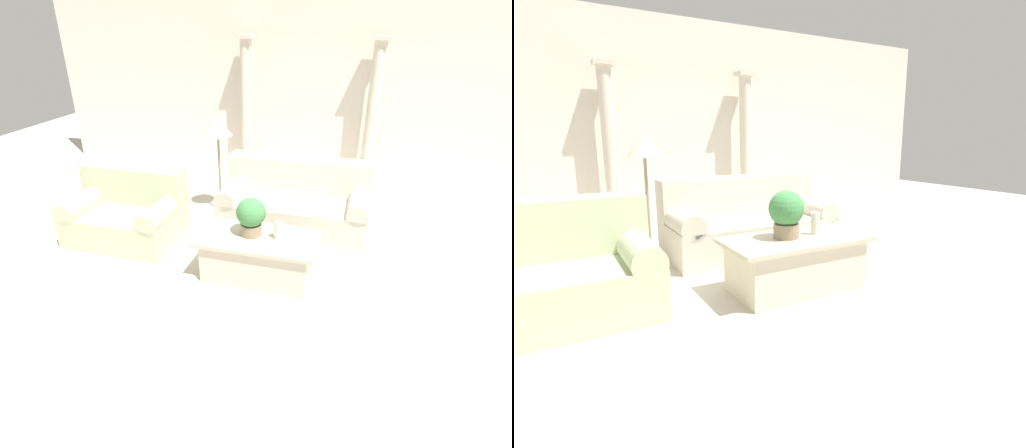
{
  "view_description": "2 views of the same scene",
  "coord_description": "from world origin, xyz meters",
  "views": [
    {
      "loc": [
        0.9,
        -4.26,
        2.64
      ],
      "look_at": [
        -0.22,
        -0.16,
        0.46
      ],
      "focal_mm": 28.0,
      "sensor_mm": 36.0,
      "label": 1
    },
    {
      "loc": [
        -2.06,
        -3.5,
        1.42
      ],
      "look_at": [
        -0.26,
        -0.34,
        0.61
      ],
      "focal_mm": 28.0,
      "sensor_mm": 36.0,
      "label": 2
    }
  ],
  "objects": [
    {
      "name": "floor_lamp",
      "position": [
        -1.08,
        0.97,
        1.24
      ],
      "size": [
        0.39,
        0.39,
        1.43
      ],
      "color": "gray",
      "rests_on": "ground_plane"
    },
    {
      "name": "wall_back",
      "position": [
        0.0,
        2.99,
        1.6
      ],
      "size": [
        10.0,
        0.06,
        3.2
      ],
      "color": "silver",
      "rests_on": "ground_plane"
    },
    {
      "name": "column_left",
      "position": [
        -1.18,
        2.7,
        1.24
      ],
      "size": [
        0.28,
        0.28,
        2.42
      ],
      "color": "beige",
      "rests_on": "ground_plane"
    },
    {
      "name": "ground_plane",
      "position": [
        0.0,
        0.0,
        0.0
      ],
      "size": [
        16.0,
        16.0,
        0.0
      ],
      "primitive_type": "plane",
      "color": "beige"
    },
    {
      "name": "column_right",
      "position": [
        0.99,
        2.7,
        1.24
      ],
      "size": [
        0.28,
        0.28,
        2.42
      ],
      "color": "beige",
      "rests_on": "ground_plane"
    },
    {
      "name": "loveseat",
      "position": [
        -2.01,
        -0.08,
        0.36
      ],
      "size": [
        1.41,
        0.97,
        0.91
      ],
      "color": "beige",
      "rests_on": "ground_plane"
    },
    {
      "name": "sofa_long",
      "position": [
        0.08,
        0.84,
        0.36
      ],
      "size": [
        2.01,
        0.97,
        0.91
      ],
      "color": "beige",
      "rests_on": "ground_plane"
    },
    {
      "name": "potted_plant",
      "position": [
        -0.18,
        -0.5,
        0.74
      ],
      "size": [
        0.33,
        0.33,
        0.44
      ],
      "color": "#937F60",
      "rests_on": "coffee_table"
    },
    {
      "name": "coffee_table",
      "position": [
        -0.1,
        -0.53,
        0.25
      ],
      "size": [
        1.34,
        0.72,
        0.5
      ],
      "color": "beige",
      "rests_on": "ground_plane"
    },
    {
      "name": "pillar_candle",
      "position": [
        0.13,
        -0.52,
        0.6
      ],
      "size": [
        0.08,
        0.08,
        0.21
      ],
      "color": "silver",
      "rests_on": "coffee_table"
    }
  ]
}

